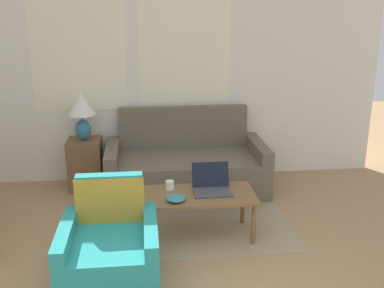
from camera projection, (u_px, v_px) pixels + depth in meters
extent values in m
cube|color=white|center=(139.00, 76.00, 5.45)|extent=(6.04, 0.05, 2.60)
cube|color=white|center=(78.00, 56.00, 5.27)|extent=(1.10, 0.01, 1.30)
cube|color=white|center=(185.00, 55.00, 5.41)|extent=(1.10, 0.01, 1.30)
cube|color=#9E8966|center=(192.00, 210.00, 4.84)|extent=(1.89, 1.98, 0.01)
cube|color=#665B4C|center=(187.00, 174.00, 5.31)|extent=(1.58, 0.90, 0.42)
cube|color=#665B4C|center=(183.00, 144.00, 5.61)|extent=(1.58, 0.12, 0.94)
cube|color=#665B4C|center=(113.00, 171.00, 5.20)|extent=(0.14, 0.90, 0.57)
cube|color=#665B4C|center=(258.00, 165.00, 5.38)|extent=(0.14, 0.90, 0.57)
cube|color=teal|center=(110.00, 266.00, 3.41)|extent=(0.53, 0.75, 0.44)
cube|color=teal|center=(112.00, 223.00, 3.66)|extent=(0.53, 0.10, 0.84)
cube|color=teal|center=(68.00, 261.00, 3.36)|extent=(0.10, 0.75, 0.56)
cube|color=teal|center=(151.00, 256.00, 3.42)|extent=(0.10, 0.75, 0.56)
cube|color=#A87F28|center=(110.00, 214.00, 3.58)|extent=(0.54, 0.01, 0.60)
cube|color=brown|center=(86.00, 164.00, 5.38)|extent=(0.39, 0.39, 0.61)
ellipsoid|color=teal|center=(83.00, 130.00, 5.26)|extent=(0.19, 0.19, 0.24)
cylinder|color=tan|center=(82.00, 117.00, 5.22)|extent=(0.02, 0.02, 0.06)
cone|color=white|center=(81.00, 104.00, 5.17)|extent=(0.32, 0.32, 0.26)
cube|color=brown|center=(199.00, 195.00, 4.20)|extent=(1.05, 0.54, 0.03)
cylinder|color=brown|center=(149.00, 230.00, 4.00)|extent=(0.04, 0.04, 0.40)
cylinder|color=brown|center=(253.00, 224.00, 4.10)|extent=(0.04, 0.04, 0.40)
cylinder|color=brown|center=(148.00, 209.00, 4.42)|extent=(0.04, 0.04, 0.40)
cylinder|color=brown|center=(243.00, 204.00, 4.52)|extent=(0.04, 0.04, 0.40)
cube|color=#47474C|center=(213.00, 192.00, 4.20)|extent=(0.35, 0.24, 0.02)
cube|color=black|center=(210.00, 174.00, 4.30)|extent=(0.35, 0.07, 0.23)
cylinder|color=white|center=(170.00, 185.00, 4.29)|extent=(0.08, 0.08, 0.08)
ellipsoid|color=teal|center=(176.00, 198.00, 4.03)|extent=(0.18, 0.18, 0.06)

